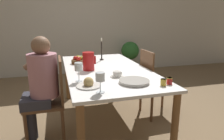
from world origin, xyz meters
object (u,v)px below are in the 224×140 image
teacup_near_person (117,75)px  bread_plate (89,84)px  candlestick_tall (102,51)px  serving_tray (134,82)px  chair_person_side (51,98)px  chair_opposite (154,82)px  jam_jar_amber (169,80)px  wine_glass_juice (100,78)px  red_pitcher (88,61)px  person_seated (41,82)px  wine_glass_water (79,68)px  fruit_bowl (79,61)px  potted_plant (130,53)px  jam_jar_red (163,82)px

teacup_near_person → bread_plate: (-0.35, -0.23, 0.00)m
bread_plate → candlestick_tall: bearing=71.7°
serving_tray → chair_person_side: bearing=151.4°
chair_opposite → jam_jar_amber: 0.86m
wine_glass_juice → red_pitcher: bearing=88.0°
person_seated → candlestick_tall: 1.17m
wine_glass_water → teacup_near_person: (0.41, 0.05, -0.12)m
person_seated → fruit_bowl: size_ratio=5.77×
chair_opposite → candlestick_tall: (-0.62, 0.55, 0.37)m
chair_opposite → potted_plant: (0.50, 2.26, 0.02)m
serving_tray → person_seated: bearing=155.7°
fruit_bowl → chair_opposite: bearing=-21.3°
serving_tray → bread_plate: bread_plate is taller
person_seated → jam_jar_amber: 1.33m
person_seated → jam_jar_amber: (1.22, -0.53, 0.07)m
person_seated → fruit_bowl: bearing=-37.0°
wine_glass_water → chair_person_side: bearing=140.9°
red_pitcher → jam_jar_amber: bearing=-48.5°
candlestick_tall → serving_tray: bearing=-87.4°
jam_jar_amber → jam_jar_red: (-0.08, -0.03, 0.00)m
jam_jar_amber → potted_plant: (0.74, 3.03, -0.26)m
candlestick_tall → person_seated: bearing=-136.7°
teacup_near_person → candlestick_tall: bearing=87.2°
chair_opposite → serving_tray: chair_opposite is taller
wine_glass_water → jam_jar_red: bearing=-25.1°
jam_jar_amber → fruit_bowl: fruit_bowl is taller
jam_jar_amber → jam_jar_red: size_ratio=1.00×
fruit_bowl → wine_glass_juice: bearing=-87.7°
fruit_bowl → potted_plant: (1.49, 1.87, -0.26)m
person_seated → chair_opposite: bearing=-80.5°
jam_jar_red → teacup_near_person: bearing=130.2°
chair_opposite → wine_glass_water: size_ratio=4.85×
wine_glass_water → candlestick_tall: candlestick_tall is taller
chair_person_side → jam_jar_red: bearing=-119.5°
person_seated → serving_tray: (0.90, -0.41, 0.05)m
person_seated → serving_tray: size_ratio=3.90×
person_seated → jam_jar_red: size_ratio=17.91×
person_seated → wine_glass_juice: bearing=-137.5°
chair_person_side → person_seated: bearing=110.9°
chair_person_side → chair_opposite: bearing=-81.3°
bread_plate → wine_glass_juice: bearing=-68.1°
chair_opposite → red_pitcher: bearing=-88.6°
jam_jar_red → candlestick_tall: bearing=102.1°
chair_person_side → bread_plate: (0.36, -0.43, 0.27)m
candlestick_tall → bread_plate: bearing=-108.3°
bread_plate → person_seated: bearing=139.0°
serving_tray → jam_jar_red: size_ratio=4.59×
chair_person_side → fruit_bowl: (0.38, 0.60, 0.28)m
chair_opposite → wine_glass_water: bearing=-67.3°
chair_person_side → jam_jar_red: (1.04, -0.59, 0.28)m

